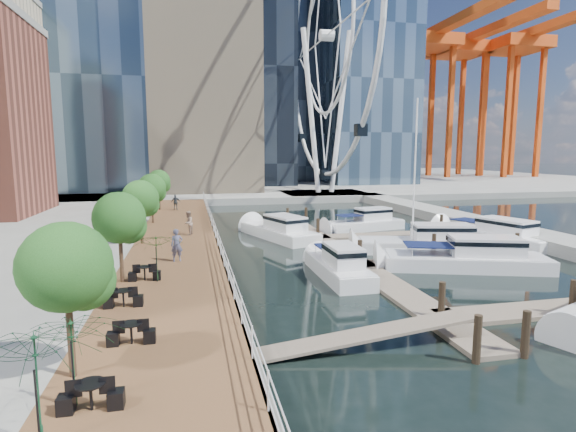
# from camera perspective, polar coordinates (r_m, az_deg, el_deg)

# --- Properties ---
(ground) EXTENTS (520.00, 520.00, 0.00)m
(ground) POSITION_cam_1_polar(r_m,az_deg,el_deg) (22.30, 9.34, -11.76)
(ground) COLOR black
(ground) RESTS_ON ground
(boardwalk) EXTENTS (6.00, 60.00, 1.00)m
(boardwalk) POSITION_cam_1_polar(r_m,az_deg,el_deg) (35.20, -13.92, -3.71)
(boardwalk) COLOR brown
(boardwalk) RESTS_ON ground
(seawall) EXTENTS (0.25, 60.00, 1.00)m
(seawall) POSITION_cam_1_polar(r_m,az_deg,el_deg) (35.23, -9.03, -3.56)
(seawall) COLOR #595954
(seawall) RESTS_ON ground
(land_far) EXTENTS (200.00, 114.00, 1.00)m
(land_far) POSITION_cam_1_polar(r_m,az_deg,el_deg) (121.93, -8.61, 4.63)
(land_far) COLOR gray
(land_far) RESTS_ON ground
(breakwater) EXTENTS (4.00, 60.00, 1.00)m
(breakwater) POSITION_cam_1_polar(r_m,az_deg,el_deg) (48.83, 22.68, -0.86)
(breakwater) COLOR gray
(breakwater) RESTS_ON ground
(pier) EXTENTS (14.00, 12.00, 1.00)m
(pier) POSITION_cam_1_polar(r_m,az_deg,el_deg) (75.07, 4.70, 2.63)
(pier) COLOR gray
(pier) RESTS_ON ground
(railing) EXTENTS (0.10, 60.00, 1.05)m
(railing) POSITION_cam_1_polar(r_m,az_deg,el_deg) (35.03, -9.23, -1.92)
(railing) COLOR white
(railing) RESTS_ON boardwalk
(floating_docks) EXTENTS (16.00, 34.00, 2.60)m
(floating_docks) POSITION_cam_1_polar(r_m,az_deg,el_deg) (34.17, 15.66, -4.13)
(floating_docks) COLOR #6D6051
(floating_docks) RESTS_ON ground
(ferris_wheel) EXTENTS (5.80, 45.60, 47.80)m
(ferris_wheel) POSITION_cam_1_polar(r_m,az_deg,el_deg) (76.98, 4.93, 21.82)
(ferris_wheel) COLOR white
(ferris_wheel) RESTS_ON ground
(port_cranes) EXTENTS (40.00, 52.00, 38.00)m
(port_cranes) POSITION_cam_1_polar(r_m,az_deg,el_deg) (138.27, 21.42, 12.66)
(port_cranes) COLOR #D84C14
(port_cranes) RESTS_ON ground
(street_trees) EXTENTS (2.60, 42.60, 4.60)m
(street_trees) POSITION_cam_1_polar(r_m,az_deg,el_deg) (33.81, -18.25, 2.15)
(street_trees) COLOR #3F2B1C
(street_trees) RESTS_ON ground
(cafe_tables) EXTENTS (2.50, 13.70, 0.74)m
(cafe_tables) POSITION_cam_1_polar(r_m,az_deg,el_deg) (18.69, -19.77, -11.64)
(cafe_tables) COLOR black
(cafe_tables) RESTS_ON ground
(yacht_foreground) EXTENTS (11.77, 6.45, 2.15)m
(yacht_foreground) POSITION_cam_1_polar(r_m,az_deg,el_deg) (31.68, 21.46, -6.26)
(yacht_foreground) COLOR silver
(yacht_foreground) RESTS_ON ground
(pedestrian_near) EXTENTS (0.80, 0.60, 1.98)m
(pedestrian_near) POSITION_cam_1_polar(r_m,az_deg,el_deg) (27.94, -13.94, -3.62)
(pedestrian_near) COLOR #4A4A62
(pedestrian_near) RESTS_ON boardwalk
(pedestrian_mid) EXTENTS (0.99, 1.12, 1.92)m
(pedestrian_mid) POSITION_cam_1_polar(r_m,az_deg,el_deg) (36.65, -12.54, -0.88)
(pedestrian_mid) COLOR gray
(pedestrian_mid) RESTS_ON boardwalk
(pedestrian_far) EXTENTS (1.11, 0.60, 1.79)m
(pedestrian_far) POSITION_cam_1_polar(r_m,az_deg,el_deg) (53.10, -14.07, 1.71)
(pedestrian_far) COLOR #31383E
(pedestrian_far) RESTS_ON boardwalk
(moored_yachts) EXTENTS (23.53, 31.22, 11.50)m
(moored_yachts) POSITION_cam_1_polar(r_m,az_deg,el_deg) (36.18, 15.64, -4.26)
(moored_yachts) COLOR silver
(moored_yachts) RESTS_ON ground
(cafe_seating) EXTENTS (5.18, 16.42, 2.69)m
(cafe_seating) POSITION_cam_1_polar(r_m,az_deg,el_deg) (15.66, -22.56, -12.19)
(cafe_seating) COLOR #0D321C
(cafe_seating) RESTS_ON ground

